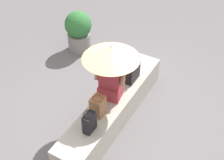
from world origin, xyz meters
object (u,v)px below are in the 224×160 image
at_px(shoulder_bag_spare, 89,122).
at_px(handbag_black, 133,71).
at_px(tote_bag_canvas, 98,106).
at_px(parasol, 111,53).
at_px(planter_far, 79,30).
at_px(person_seated, 110,77).

bearing_deg(shoulder_bag_spare, handbag_black, 178.84).
distance_m(tote_bag_canvas, shoulder_bag_spare, 0.33).
height_order(parasol, shoulder_bag_spare, parasol).
distance_m(handbag_black, tote_bag_canvas, 0.96).
height_order(handbag_black, shoulder_bag_spare, handbag_black).
distance_m(shoulder_bag_spare, planter_far, 2.78).
xyz_separation_m(person_seated, tote_bag_canvas, (0.42, 0.03, -0.23)).
height_order(person_seated, tote_bag_canvas, person_seated).
relative_size(parasol, planter_far, 1.11).
xyz_separation_m(person_seated, shoulder_bag_spare, (0.75, 0.10, -0.23)).
bearing_deg(parasol, shoulder_bag_spare, 4.80).
bearing_deg(planter_far, parasol, 48.05).
xyz_separation_m(parasol, planter_far, (-1.49, -1.65, -0.88)).
bearing_deg(person_seated, shoulder_bag_spare, 7.45).
bearing_deg(tote_bag_canvas, shoulder_bag_spare, 11.12).
bearing_deg(tote_bag_canvas, parasol, 179.25).
relative_size(person_seated, handbag_black, 2.40).
distance_m(parasol, tote_bag_canvas, 0.81).
bearing_deg(person_seated, handbag_black, 166.89).
distance_m(person_seated, parasol, 0.49).
relative_size(person_seated, shoulder_bag_spare, 2.75).
relative_size(person_seated, tote_bag_canvas, 2.68).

